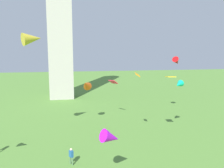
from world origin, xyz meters
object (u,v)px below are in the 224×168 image
at_px(kite_flying_1, 32,39).
at_px(kite_flying_6, 179,84).
at_px(kite_flying_7, 170,77).
at_px(person_2, 71,155).
at_px(kite_flying_8, 86,85).
at_px(monument_obelisk, 59,2).
at_px(kite_flying_2, 111,137).
at_px(kite_flying_0, 176,62).
at_px(kite_flying_3, 138,75).
at_px(kite_flying_5, 113,82).

xyz_separation_m(kite_flying_1, kite_flying_6, (18.51, 0.39, -5.86)).
distance_m(kite_flying_6, kite_flying_7, 4.08).
distance_m(person_2, kite_flying_6, 16.81).
relative_size(person_2, kite_flying_8, 0.73).
relative_size(monument_obelisk, kite_flying_2, 20.07).
bearing_deg(kite_flying_0, kite_flying_7, 106.12).
bearing_deg(kite_flying_3, kite_flying_2, -20.22).
distance_m(kite_flying_2, kite_flying_8, 15.33).
height_order(kite_flying_1, kite_flying_3, kite_flying_1).
distance_m(kite_flying_1, kite_flying_8, 10.36).
relative_size(kite_flying_2, kite_flying_7, 1.45).
bearing_deg(kite_flying_2, kite_flying_0, -59.60).
relative_size(kite_flying_0, kite_flying_3, 2.13).
bearing_deg(kite_flying_8, kite_flying_2, -66.55).
height_order(kite_flying_1, kite_flying_6, kite_flying_1).
bearing_deg(kite_flying_8, kite_flying_5, 52.75).
relative_size(person_2, kite_flying_7, 1.12).
distance_m(monument_obelisk, kite_flying_8, 28.12).
bearing_deg(kite_flying_8, monument_obelisk, 120.41).
distance_m(person_2, kite_flying_1, 13.77).
xyz_separation_m(person_2, kite_flying_3, (7.98, 4.22, 7.49)).
height_order(kite_flying_6, kite_flying_8, kite_flying_6).
bearing_deg(kite_flying_7, monument_obelisk, 32.13).
xyz_separation_m(person_2, kite_flying_2, (3.35, -3.93, 3.17)).
relative_size(kite_flying_7, kite_flying_8, 0.65).
height_order(monument_obelisk, kite_flying_3, monument_obelisk).
height_order(kite_flying_7, kite_flying_8, kite_flying_7).
distance_m(kite_flying_5, kite_flying_6, 10.84).
bearing_deg(kite_flying_6, kite_flying_5, -175.00).
bearing_deg(kite_flying_5, monument_obelisk, -4.46).
relative_size(kite_flying_3, kite_flying_7, 0.64).
bearing_deg(kite_flying_2, person_2, 19.17).
height_order(kite_flying_2, kite_flying_6, kite_flying_6).
relative_size(kite_flying_1, kite_flying_3, 2.71).
relative_size(person_2, kite_flying_6, 1.02).
bearing_deg(kite_flying_5, kite_flying_3, 157.52).
distance_m(kite_flying_0, kite_flying_3, 14.21).
bearing_deg(kite_flying_1, monument_obelisk, -31.20).
relative_size(person_2, kite_flying_0, 0.82).
bearing_deg(kite_flying_0, kite_flying_3, 90.91).
bearing_deg(kite_flying_8, kite_flying_1, -121.53).
distance_m(kite_flying_0, kite_flying_2, 23.96).
height_order(kite_flying_5, kite_flying_8, kite_flying_8).
xyz_separation_m(kite_flying_1, kite_flying_5, (10.97, 8.17, -6.38)).
distance_m(monument_obelisk, kite_flying_2, 42.34).
bearing_deg(monument_obelisk, kite_flying_1, -94.23).
bearing_deg(kite_flying_7, kite_flying_2, 138.83).
bearing_deg(kite_flying_8, kite_flying_6, -2.06).
xyz_separation_m(kite_flying_3, kite_flying_7, (3.88, -0.66, -0.25)).
bearing_deg(person_2, kite_flying_1, -179.36).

